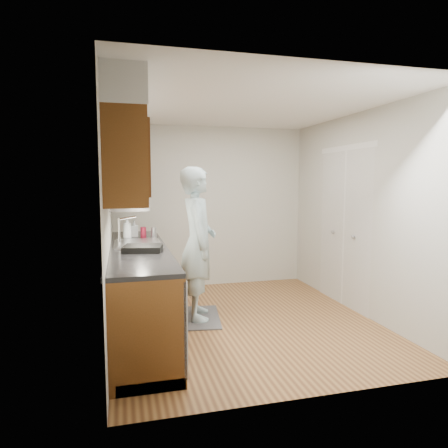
{
  "coord_description": "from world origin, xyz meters",
  "views": [
    {
      "loc": [
        -1.37,
        -4.39,
        1.64
      ],
      "look_at": [
        -0.17,
        0.25,
        1.14
      ],
      "focal_mm": 32.0,
      "sensor_mm": 36.0,
      "label": 1
    }
  ],
  "objects_px": {
    "soap_bottle_a": "(127,228)",
    "dish_rack": "(143,248)",
    "soda_can": "(143,232)",
    "soap_bottle_b": "(134,228)",
    "steel_can": "(154,232)",
    "person": "(198,233)"
  },
  "relations": [
    {
      "from": "soap_bottle_a",
      "to": "dish_rack",
      "type": "xyz_separation_m",
      "value": [
        0.14,
        -0.94,
        -0.11
      ]
    },
    {
      "from": "soap_bottle_a",
      "to": "soda_can",
      "type": "relative_size",
      "value": 2.07
    },
    {
      "from": "soap_bottle_a",
      "to": "soap_bottle_b",
      "type": "relative_size",
      "value": 1.29
    },
    {
      "from": "soap_bottle_a",
      "to": "steel_can",
      "type": "distance_m",
      "value": 0.34
    },
    {
      "from": "soap_bottle_a",
      "to": "steel_can",
      "type": "xyz_separation_m",
      "value": [
        0.33,
        0.06,
        -0.07
      ]
    },
    {
      "from": "person",
      "to": "dish_rack",
      "type": "relative_size",
      "value": 5.38
    },
    {
      "from": "person",
      "to": "dish_rack",
      "type": "distance_m",
      "value": 0.85
    },
    {
      "from": "person",
      "to": "dish_rack",
      "type": "height_order",
      "value": "person"
    },
    {
      "from": "person",
      "to": "soap_bottle_b",
      "type": "xyz_separation_m",
      "value": [
        -0.72,
        0.63,
        0.01
      ]
    },
    {
      "from": "person",
      "to": "soap_bottle_a",
      "type": "height_order",
      "value": "person"
    },
    {
      "from": "soda_can",
      "to": "steel_can",
      "type": "distance_m",
      "value": 0.13
    },
    {
      "from": "soda_can",
      "to": "dish_rack",
      "type": "bearing_deg",
      "value": -93.38
    },
    {
      "from": "soap_bottle_a",
      "to": "dish_rack",
      "type": "distance_m",
      "value": 0.95
    },
    {
      "from": "soap_bottle_a",
      "to": "steel_can",
      "type": "bearing_deg",
      "value": 10.41
    },
    {
      "from": "person",
      "to": "soap_bottle_a",
      "type": "xyz_separation_m",
      "value": [
        -0.81,
        0.41,
        0.04
      ]
    },
    {
      "from": "soap_bottle_b",
      "to": "steel_can",
      "type": "bearing_deg",
      "value": -34.54
    },
    {
      "from": "dish_rack",
      "to": "soap_bottle_a",
      "type": "bearing_deg",
      "value": 110.03
    },
    {
      "from": "soap_bottle_b",
      "to": "steel_can",
      "type": "height_order",
      "value": "soap_bottle_b"
    },
    {
      "from": "soap_bottle_a",
      "to": "soda_can",
      "type": "distance_m",
      "value": 0.23
    },
    {
      "from": "person",
      "to": "soap_bottle_a",
      "type": "bearing_deg",
      "value": 70.25
    },
    {
      "from": "soap_bottle_b",
      "to": "person",
      "type": "bearing_deg",
      "value": -41.36
    },
    {
      "from": "soap_bottle_b",
      "to": "soda_can",
      "type": "bearing_deg",
      "value": -51.12
    }
  ]
}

